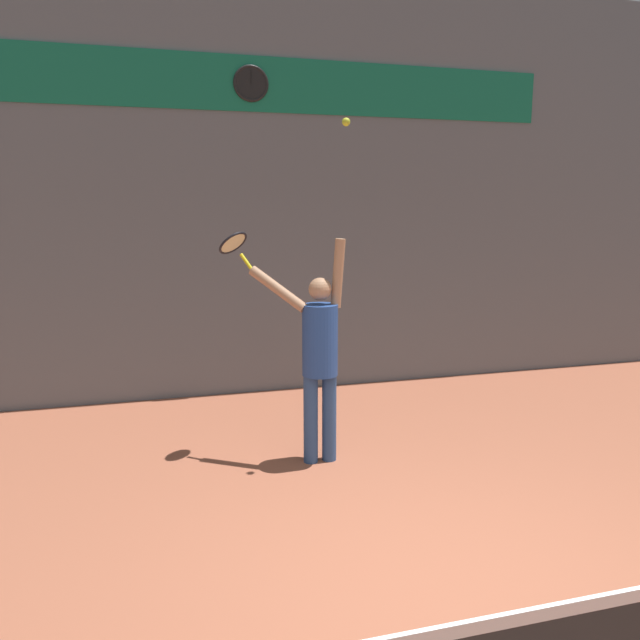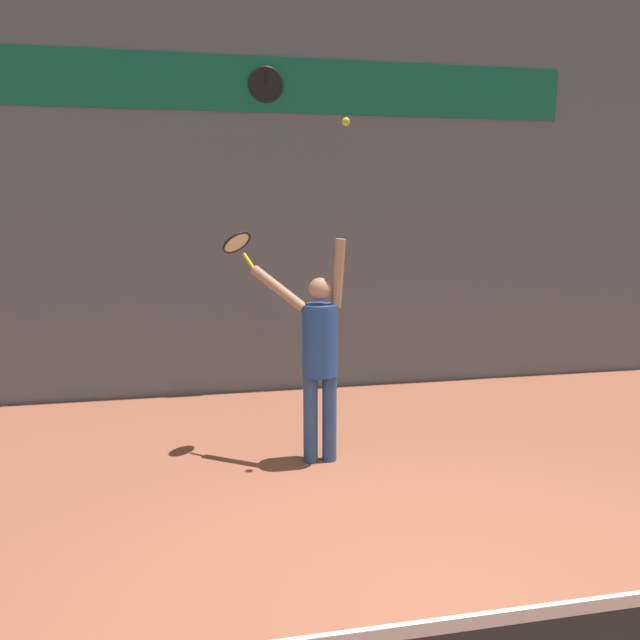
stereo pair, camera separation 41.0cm
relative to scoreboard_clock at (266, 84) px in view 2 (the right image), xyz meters
name	(u,v)px [view 2 (the right image)]	position (x,y,z in m)	size (l,w,h in m)	color
ground_plane	(441,625)	(0.40, -4.64, -3.68)	(18.00, 18.00, 0.00)	#9E563D
back_wall	(299,189)	(0.40, 0.08, -1.18)	(18.00, 0.10, 5.00)	slate
sponsor_banner	(300,86)	(0.40, 0.02, 0.00)	(6.63, 0.02, 0.62)	#146B4C
scoreboard_clock	(266,84)	(0.00, 0.00, 0.00)	(0.41, 0.04, 0.41)	black
tennis_player	(319,351)	(0.18, -2.27, -2.66)	(0.83, 0.53, 2.02)	#2D4C7F
tennis_racket	(238,244)	(-0.48, -1.79, -1.73)	(0.37, 0.37, 0.35)	yellow
tennis_ball	(346,122)	(0.39, -2.35, -0.70)	(0.07, 0.07, 0.07)	#CCDB2D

